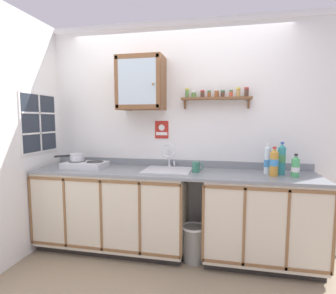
{
  "coord_description": "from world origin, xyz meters",
  "views": [
    {
      "loc": [
        0.54,
        -2.43,
        1.49
      ],
      "look_at": [
        -0.06,
        0.45,
        1.18
      ],
      "focal_mm": 28.24,
      "sensor_mm": 36.0,
      "label": 1
    }
  ],
  "objects": [
    {
      "name": "spice_shelf",
      "position": [
        0.46,
        0.56,
        1.74
      ],
      "size": [
        0.77,
        0.14,
        0.23
      ],
      "color": "brown"
    },
    {
      "name": "back_wall",
      "position": [
        0.0,
        0.66,
        1.32
      ],
      "size": [
        3.67,
        0.07,
        2.62
      ],
      "color": "white",
      "rests_on": "ground"
    },
    {
      "name": "bottle_detergent_teal_2",
      "position": [
        1.13,
        0.38,
        1.09
      ],
      "size": [
        0.08,
        0.08,
        0.33
      ],
      "color": "teal",
      "rests_on": "countertop"
    },
    {
      "name": "floor",
      "position": [
        0.0,
        0.0,
        0.0
      ],
      "size": [
        6.07,
        6.07,
        0.0
      ],
      "primitive_type": "plane",
      "color": "gray",
      "rests_on": "ground"
    },
    {
      "name": "backsplash",
      "position": [
        0.0,
        0.62,
        0.97
      ],
      "size": [
        3.03,
        0.02,
        0.08
      ],
      "primitive_type": "cube",
      "color": "gray",
      "rests_on": "countertop"
    },
    {
      "name": "bottle_soda_green_0",
      "position": [
        1.24,
        0.3,
        1.03
      ],
      "size": [
        0.08,
        0.08,
        0.23
      ],
      "color": "#4CB266",
      "rests_on": "countertop"
    },
    {
      "name": "lower_cabinet_run_right",
      "position": [
        0.95,
        0.33,
        0.46
      ],
      "size": [
        1.17,
        0.62,
        0.9
      ],
      "color": "black",
      "rests_on": "ground"
    },
    {
      "name": "lower_cabinet_run",
      "position": [
        -0.68,
        0.33,
        0.46
      ],
      "size": [
        1.7,
        0.62,
        0.9
      ],
      "color": "black",
      "rests_on": "ground"
    },
    {
      "name": "bottle_juice_amber_1",
      "position": [
        1.04,
        0.29,
        1.07
      ],
      "size": [
        0.08,
        0.08,
        0.29
      ],
      "color": "gold",
      "rests_on": "countertop"
    },
    {
      "name": "countertop",
      "position": [
        0.0,
        0.33,
        0.92
      ],
      "size": [
        3.03,
        0.64,
        0.03
      ],
      "primitive_type": "cube",
      "color": "gray",
      "rests_on": "lower_cabinet_run"
    },
    {
      "name": "saucepan",
      "position": [
        -1.13,
        0.35,
        1.05
      ],
      "size": [
        0.27,
        0.26,
        0.09
      ],
      "color": "silver",
      "rests_on": "hot_plate_stove"
    },
    {
      "name": "window",
      "position": [
        -1.53,
        0.25,
        1.45
      ],
      "size": [
        0.03,
        0.6,
        0.69
      ],
      "color": "#262D38"
    },
    {
      "name": "bottle_water_clear_3",
      "position": [
        1.0,
        0.41,
        1.07
      ],
      "size": [
        0.07,
        0.07,
        0.32
      ],
      "color": "silver",
      "rests_on": "countertop"
    },
    {
      "name": "mug",
      "position": [
        0.27,
        0.33,
        0.99
      ],
      "size": [
        0.12,
        0.08,
        0.11
      ],
      "color": "#337259",
      "rests_on": "countertop"
    },
    {
      "name": "hot_plate_stove",
      "position": [
        -1.01,
        0.33,
        0.97
      ],
      "size": [
        0.48,
        0.3,
        0.07
      ],
      "color": "silver",
      "rests_on": "countertop"
    },
    {
      "name": "wall_cabinet",
      "position": [
        -0.37,
        0.47,
        1.89
      ],
      "size": [
        0.52,
        0.34,
        0.59
      ],
      "color": "brown"
    },
    {
      "name": "trash_bin",
      "position": [
        0.27,
        0.23,
        0.2
      ],
      "size": [
        0.26,
        0.26,
        0.38
      ],
      "color": "gray",
      "rests_on": "ground"
    },
    {
      "name": "warning_sign",
      "position": [
        -0.17,
        0.63,
        1.37
      ],
      "size": [
        0.16,
        0.01,
        0.21
      ],
      "color": "#B2261E"
    },
    {
      "name": "sink",
      "position": [
        -0.04,
        0.37,
        0.92
      ],
      "size": [
        0.51,
        0.48,
        0.38
      ],
      "color": "silver",
      "rests_on": "countertop"
    }
  ]
}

